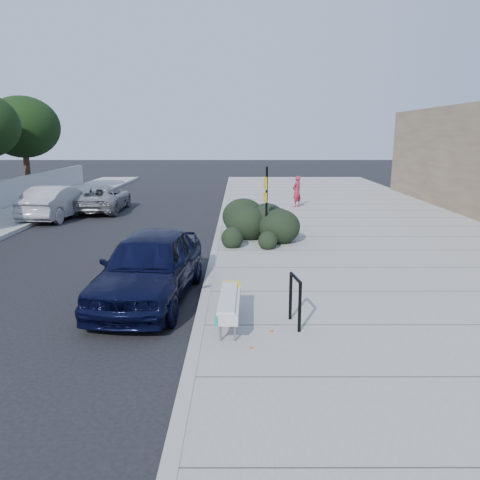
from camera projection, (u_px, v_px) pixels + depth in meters
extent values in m
plane|color=black|center=(206.00, 297.00, 11.10)|extent=(120.00, 120.00, 0.00)
cube|color=gray|center=(380.00, 245.00, 15.97)|extent=(11.20, 50.00, 0.15)
cube|color=#9E9E99|center=(216.00, 245.00, 15.95)|extent=(0.22, 50.00, 0.17)
cylinder|color=#332114|center=(28.00, 176.00, 29.34)|extent=(0.36, 0.36, 2.40)
ellipsoid|color=black|center=(23.00, 127.00, 28.67)|extent=(4.40, 4.40, 3.74)
cylinder|color=gray|center=(221.00, 331.00, 8.39)|extent=(0.04, 0.04, 0.37)
cylinder|color=gray|center=(235.00, 331.00, 8.39)|extent=(0.04, 0.04, 0.37)
cylinder|color=gray|center=(225.00, 302.00, 9.83)|extent=(0.04, 0.04, 0.37)
cylinder|color=gray|center=(237.00, 302.00, 9.82)|extent=(0.04, 0.04, 0.37)
cylinder|color=gray|center=(223.00, 308.00, 9.08)|extent=(0.08, 1.48, 0.03)
cylinder|color=gray|center=(236.00, 308.00, 9.07)|extent=(0.08, 1.48, 0.03)
cube|color=#B2B2B2|center=(230.00, 302.00, 9.04)|extent=(0.44, 1.95, 0.20)
cube|color=yellow|center=(231.00, 284.00, 9.77)|extent=(0.41, 0.40, 0.02)
cube|color=teal|center=(217.00, 319.00, 8.19)|extent=(0.06, 0.22, 0.18)
cylinder|color=black|center=(300.00, 307.00, 8.71)|extent=(0.06, 0.06, 0.96)
cylinder|color=black|center=(291.00, 296.00, 9.31)|extent=(0.06, 0.06, 0.96)
cylinder|color=black|center=(296.00, 278.00, 8.90)|extent=(0.17, 0.62, 0.06)
cube|color=black|center=(266.00, 206.00, 15.66)|extent=(0.07, 0.07, 2.59)
cube|color=yellow|center=(265.00, 183.00, 15.48)|extent=(0.10, 0.29, 0.42)
cube|color=yellow|center=(265.00, 197.00, 15.58)|extent=(0.09, 0.27, 0.32)
ellipsoid|color=black|center=(259.00, 214.00, 16.97)|extent=(2.50, 4.38, 1.57)
imported|color=black|center=(150.00, 266.00, 10.80)|extent=(2.34, 4.91, 1.62)
imported|color=#A7A8AC|center=(58.00, 202.00, 21.33)|extent=(2.12, 4.76, 1.52)
imported|color=gray|center=(102.00, 198.00, 23.30)|extent=(2.28, 4.70, 1.29)
imported|color=maroon|center=(297.00, 191.00, 23.70)|extent=(0.67, 0.67, 1.57)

